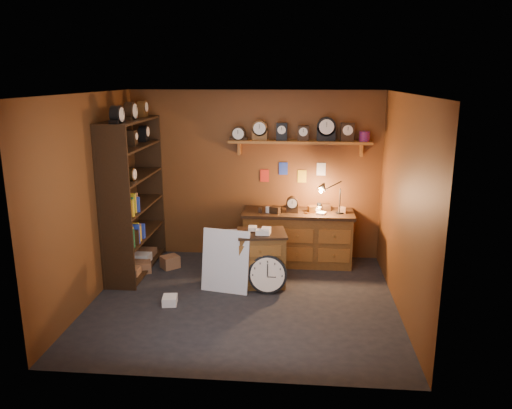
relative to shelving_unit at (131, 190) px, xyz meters
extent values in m
plane|color=black|center=(1.79, -0.98, -1.25)|extent=(4.00, 4.00, 0.00)
cube|color=brown|center=(1.79, 0.82, 0.10)|extent=(4.00, 0.02, 2.70)
cube|color=brown|center=(1.79, -2.78, 0.10)|extent=(4.00, 0.02, 2.70)
cube|color=brown|center=(-0.21, -0.98, 0.10)|extent=(0.02, 3.60, 2.70)
cube|color=brown|center=(3.79, -0.98, 0.10)|extent=(0.02, 3.60, 2.70)
cube|color=beige|center=(1.79, -0.98, 1.45)|extent=(4.00, 3.60, 0.02)
cube|color=brown|center=(2.49, 0.67, 0.67)|extent=(2.20, 0.30, 0.04)
cube|color=brown|center=(1.54, 0.74, 0.55)|extent=(0.04, 0.16, 0.20)
cube|color=brown|center=(3.44, 0.74, 0.55)|extent=(0.04, 0.16, 0.20)
cylinder|color=#B21419|center=(3.47, 0.67, 0.76)|extent=(0.16, 0.16, 0.15)
cube|color=red|center=(1.94, 0.81, 0.10)|extent=(0.14, 0.01, 0.20)
cube|color=#1B3197|center=(2.24, 0.81, 0.22)|extent=(0.14, 0.01, 0.20)
cube|color=gold|center=(2.54, 0.81, 0.10)|extent=(0.14, 0.01, 0.20)
cube|color=silver|center=(2.84, 0.81, 0.22)|extent=(0.14, 0.01, 0.20)
cube|color=black|center=(-0.19, 0.00, -0.10)|extent=(0.03, 1.60, 2.30)
cube|color=black|center=(0.04, -0.78, -0.10)|extent=(0.45, 0.03, 2.30)
cube|color=black|center=(0.04, 0.78, -0.10)|extent=(0.45, 0.03, 2.30)
cube|color=black|center=(0.04, 0.00, -1.20)|extent=(0.43, 1.54, 0.03)
cube|color=black|center=(0.04, 0.00, -0.70)|extent=(0.43, 1.54, 0.03)
cube|color=black|center=(0.04, 0.00, -0.25)|extent=(0.43, 1.54, 0.03)
cube|color=black|center=(0.04, 0.00, 0.20)|extent=(0.43, 1.54, 0.03)
cube|color=black|center=(0.04, 0.00, 0.65)|extent=(0.43, 1.54, 0.03)
cube|color=black|center=(0.04, 0.00, 1.03)|extent=(0.43, 1.54, 0.03)
cube|color=brown|center=(2.49, 0.50, -0.85)|extent=(1.67, 0.60, 0.80)
cube|color=black|center=(2.49, 0.50, -0.43)|extent=(1.73, 0.66, 0.05)
cube|color=brown|center=(2.49, 0.20, -0.85)|extent=(1.59, 0.02, 0.52)
cylinder|color=black|center=(3.13, 0.45, -0.39)|extent=(0.12, 0.12, 0.02)
cylinder|color=black|center=(3.13, 0.45, -0.20)|extent=(0.02, 0.02, 0.38)
cylinder|color=black|center=(3.01, 0.42, 0.04)|extent=(0.27, 0.09, 0.14)
cone|color=black|center=(2.87, 0.39, 0.00)|extent=(0.18, 0.14, 0.18)
cube|color=brown|center=(1.99, -0.38, -0.88)|extent=(0.71, 0.62, 0.74)
cube|color=black|center=(1.99, -0.38, -0.49)|extent=(0.76, 0.67, 0.03)
cube|color=brown|center=(1.99, -0.65, -0.88)|extent=(0.57, 0.11, 0.63)
cylinder|color=black|center=(2.09, -0.67, -0.99)|extent=(0.53, 0.17, 0.54)
cylinder|color=#FEE8CB|center=(2.09, -0.71, -0.98)|extent=(0.47, 0.11, 0.46)
cube|color=black|center=(2.09, -0.71, -0.91)|extent=(0.01, 0.04, 0.17)
cube|color=black|center=(2.15, -0.71, -1.01)|extent=(0.12, 0.01, 0.01)
cube|color=silver|center=(1.51, -0.66, -1.25)|extent=(0.69, 0.31, 0.88)
cube|color=silver|center=(1.65, 0.24, -0.98)|extent=(0.62, 0.62, 0.54)
cube|color=black|center=(1.65, -0.03, -0.98)|extent=(0.44, 0.11, 0.44)
cube|color=brown|center=(0.14, -0.12, -1.17)|extent=(0.32, 0.30, 0.16)
cube|color=white|center=(0.84, -1.17, -1.20)|extent=(0.21, 0.24, 0.11)
cube|color=brown|center=(0.52, 0.10, -1.16)|extent=(0.33, 0.33, 0.19)
camera|label=1|loc=(2.50, -7.05, 1.64)|focal=35.00mm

